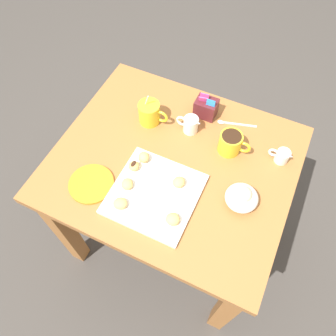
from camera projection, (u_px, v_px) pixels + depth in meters
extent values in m
plane|color=#423D38|center=(172.00, 231.00, 1.94)|extent=(8.00, 8.00, 0.00)
cube|color=#A36633|center=(173.00, 163.00, 1.31)|extent=(0.93, 0.79, 0.04)
cube|color=#A36633|center=(65.00, 230.00, 1.56)|extent=(0.07, 0.07, 0.72)
cube|color=#A36633|center=(226.00, 308.00, 1.39)|extent=(0.07, 0.07, 0.72)
cube|color=#A36633|center=(133.00, 128.00, 1.88)|extent=(0.07, 0.07, 0.72)
cube|color=#A36633|center=(271.00, 181.00, 1.70)|extent=(0.07, 0.07, 0.72)
cube|color=white|center=(155.00, 194.00, 1.21)|extent=(0.31, 0.31, 0.02)
cylinder|color=yellow|center=(149.00, 113.00, 1.36)|extent=(0.09, 0.09, 0.10)
torus|color=yellow|center=(161.00, 117.00, 1.35)|extent=(0.06, 0.01, 0.06)
cylinder|color=#331E11|center=(149.00, 106.00, 1.33)|extent=(0.08, 0.08, 0.01)
cylinder|color=silver|center=(145.00, 105.00, 1.34)|extent=(0.04, 0.01, 0.12)
cylinder|color=yellow|center=(230.00, 143.00, 1.29)|extent=(0.09, 0.09, 0.09)
torus|color=yellow|center=(244.00, 147.00, 1.27)|extent=(0.06, 0.01, 0.06)
cylinder|color=#331E11|center=(232.00, 137.00, 1.26)|extent=(0.08, 0.08, 0.01)
cylinder|color=white|center=(191.00, 125.00, 1.35)|extent=(0.06, 0.06, 0.07)
cone|color=white|center=(198.00, 123.00, 1.32)|extent=(0.02, 0.02, 0.02)
torus|color=white|center=(182.00, 121.00, 1.35)|extent=(0.05, 0.01, 0.05)
cylinder|color=white|center=(191.00, 120.00, 1.32)|extent=(0.05, 0.05, 0.01)
cube|color=#561E23|center=(206.00, 108.00, 1.39)|extent=(0.09, 0.07, 0.08)
cube|color=#EA4C93|center=(203.00, 99.00, 1.34)|extent=(0.04, 0.02, 0.03)
cube|color=#2D84D1|center=(211.00, 103.00, 1.33)|extent=(0.04, 0.01, 0.03)
cube|color=#EA4C93|center=(205.00, 96.00, 1.35)|extent=(0.04, 0.01, 0.03)
ellipsoid|color=white|center=(242.00, 198.00, 1.18)|extent=(0.12, 0.12, 0.07)
sphere|color=#F4E5B2|center=(243.00, 195.00, 1.16)|extent=(0.07, 0.07, 0.07)
ellipsoid|color=green|center=(248.00, 194.00, 1.14)|extent=(0.03, 0.03, 0.01)
cylinder|color=white|center=(282.00, 156.00, 1.28)|extent=(0.05, 0.05, 0.05)
cone|color=white|center=(290.00, 156.00, 1.26)|extent=(0.02, 0.02, 0.02)
torus|color=white|center=(273.00, 153.00, 1.28)|extent=(0.04, 0.01, 0.04)
cylinder|color=#381E11|center=(284.00, 153.00, 1.26)|extent=(0.04, 0.04, 0.01)
cylinder|color=orange|center=(91.00, 184.00, 1.24)|extent=(0.17, 0.17, 0.01)
cube|color=silver|center=(239.00, 124.00, 1.39)|extent=(0.15, 0.05, 0.00)
ellipsoid|color=silver|center=(221.00, 122.00, 1.39)|extent=(0.03, 0.02, 0.01)
ellipsoid|color=#E5B260|center=(127.00, 184.00, 1.21)|extent=(0.06, 0.06, 0.03)
ellipsoid|color=#E5B260|center=(120.00, 203.00, 1.17)|extent=(0.06, 0.06, 0.03)
ellipsoid|color=#E5B260|center=(144.00, 157.00, 1.27)|extent=(0.06, 0.06, 0.04)
ellipsoid|color=#E5B260|center=(173.00, 219.00, 1.14)|extent=(0.06, 0.05, 0.03)
ellipsoid|color=#E5B260|center=(134.00, 166.00, 1.25)|extent=(0.05, 0.05, 0.03)
ellipsoid|color=#381E11|center=(133.00, 164.00, 1.23)|extent=(0.02, 0.03, 0.00)
ellipsoid|color=#E5B260|center=(179.00, 182.00, 1.21)|extent=(0.06, 0.06, 0.03)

